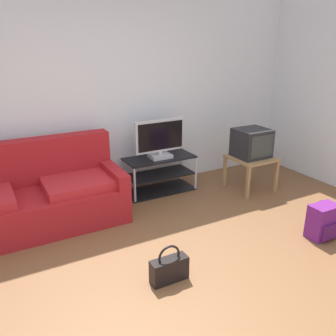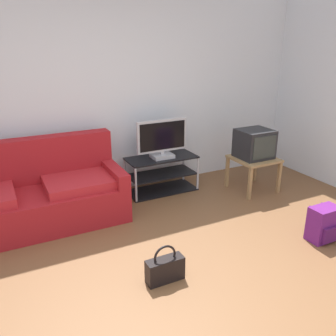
{
  "view_description": "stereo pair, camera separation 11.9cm",
  "coord_description": "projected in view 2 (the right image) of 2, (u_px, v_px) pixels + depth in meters",
  "views": [
    {
      "loc": [
        -1.33,
        -1.95,
        1.97
      ],
      "look_at": [
        0.45,
        1.3,
        0.63
      ],
      "focal_mm": 38.12,
      "sensor_mm": 36.0,
      "label": 1
    },
    {
      "loc": [
        -1.22,
        -2.01,
        1.97
      ],
      "look_at": [
        0.45,
        1.3,
        0.63
      ],
      "focal_mm": 38.12,
      "sensor_mm": 36.0,
      "label": 2
    }
  ],
  "objects": [
    {
      "name": "tv_stand",
      "position": [
        162.0,
        174.0,
        4.86
      ],
      "size": [
        0.94,
        0.43,
        0.49
      ],
      "color": "black",
      "rests_on": "ground_plane"
    },
    {
      "name": "handbag",
      "position": [
        165.0,
        269.0,
        3.06
      ],
      "size": [
        0.33,
        0.12,
        0.35
      ],
      "rotation": [
        0.0,
        0.0,
        -0.2
      ],
      "color": "black",
      "rests_on": "ground_plane"
    },
    {
      "name": "backpack",
      "position": [
        324.0,
        224.0,
        3.68
      ],
      "size": [
        0.31,
        0.27,
        0.37
      ],
      "rotation": [
        0.0,
        0.0,
        -0.03
      ],
      "color": "#661E70",
      "rests_on": "ground_plane"
    },
    {
      "name": "wall_back",
      "position": [
        95.0,
        92.0,
        4.47
      ],
      "size": [
        9.0,
        0.1,
        2.7
      ],
      "primitive_type": "cube",
      "color": "silver",
      "rests_on": "ground_plane"
    },
    {
      "name": "flat_tv",
      "position": [
        162.0,
        139.0,
        4.67
      ],
      "size": [
        0.7,
        0.22,
        0.51
      ],
      "color": "#B2B2B7",
      "rests_on": "tv_stand"
    },
    {
      "name": "crt_tv",
      "position": [
        254.0,
        144.0,
        4.77
      ],
      "size": [
        0.44,
        0.41,
        0.38
      ],
      "color": "#232326",
      "rests_on": "side_table"
    },
    {
      "name": "side_table",
      "position": [
        254.0,
        162.0,
        4.84
      ],
      "size": [
        0.55,
        0.55,
        0.47
      ],
      "color": "#9E7A4C",
      "rests_on": "ground_plane"
    },
    {
      "name": "couch",
      "position": [
        30.0,
        197.0,
        3.95
      ],
      "size": [
        2.03,
        0.85,
        0.92
      ],
      "color": "maroon",
      "rests_on": "ground_plane"
    },
    {
      "name": "ground_plane",
      "position": [
        191.0,
        300.0,
        2.88
      ],
      "size": [
        9.0,
        9.8,
        0.02
      ],
      "primitive_type": "cube",
      "color": "brown"
    }
  ]
}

